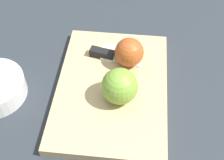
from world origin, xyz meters
name	(u,v)px	position (x,y,z in m)	size (l,w,h in m)	color
ground_plane	(112,91)	(0.00, 0.00, 0.00)	(4.00, 4.00, 0.00)	#282D33
cutting_board	(112,88)	(0.00, 0.00, 0.01)	(0.39, 0.27, 0.02)	tan
apple_half_left	(120,86)	(-0.04, -0.02, 0.07)	(0.08, 0.08, 0.08)	olive
apple_half_right	(129,52)	(0.08, -0.04, 0.06)	(0.07, 0.07, 0.07)	#AD4C1E
knife	(105,54)	(0.10, 0.03, 0.03)	(0.05, 0.14, 0.02)	silver
apple_slice	(110,53)	(0.11, 0.01, 0.03)	(0.07, 0.07, 0.01)	beige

